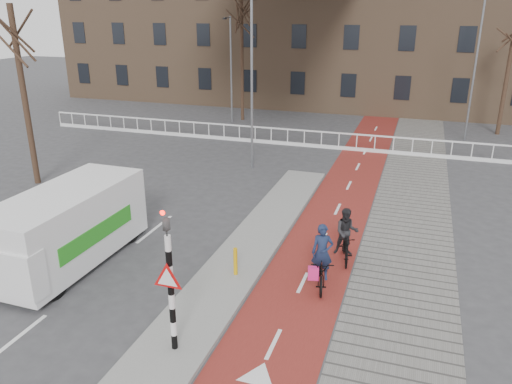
% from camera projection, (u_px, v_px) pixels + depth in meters
% --- Properties ---
extents(ground, '(120.00, 120.00, 0.00)m').
position_uv_depth(ground, '(230.00, 310.00, 13.25)').
color(ground, '#38383A').
rests_on(ground, ground).
extents(bike_lane, '(2.50, 60.00, 0.01)m').
position_uv_depth(bike_lane, '(345.00, 193.00, 21.71)').
color(bike_lane, maroon).
rests_on(bike_lane, ground).
extents(sidewalk, '(3.00, 60.00, 0.01)m').
position_uv_depth(sidewalk, '(412.00, 200.00, 20.87)').
color(sidewalk, slate).
rests_on(sidewalk, ground).
extents(curb_island, '(1.80, 16.00, 0.12)m').
position_uv_depth(curb_island, '(253.00, 242.00, 17.00)').
color(curb_island, gray).
rests_on(curb_island, ground).
extents(traffic_signal, '(0.80, 0.80, 3.68)m').
position_uv_depth(traffic_signal, '(170.00, 278.00, 10.94)').
color(traffic_signal, black).
rests_on(traffic_signal, curb_island).
extents(bollard, '(0.12, 0.12, 0.85)m').
position_uv_depth(bollard, '(235.00, 261.00, 14.68)').
color(bollard, '#D39D0B').
rests_on(bollard, curb_island).
extents(cyclist_near, '(1.02, 1.92, 1.90)m').
position_uv_depth(cyclist_near, '(321.00, 266.00, 14.20)').
color(cyclist_near, black).
rests_on(cyclist_near, bike_lane).
extents(cyclist_far, '(0.85, 1.69, 1.77)m').
position_uv_depth(cyclist_far, '(346.00, 240.00, 15.59)').
color(cyclist_far, black).
rests_on(cyclist_far, bike_lane).
extents(van, '(2.29, 5.53, 2.37)m').
position_uv_depth(van, '(67.00, 226.00, 15.36)').
color(van, white).
rests_on(van, ground).
extents(railing, '(28.00, 0.10, 0.99)m').
position_uv_depth(railing, '(255.00, 137.00, 29.76)').
color(railing, silver).
rests_on(railing, ground).
extents(townhouse_row, '(46.00, 10.00, 15.90)m').
position_uv_depth(townhouse_row, '(338.00, 5.00, 39.92)').
color(townhouse_row, '#7F6047').
rests_on(townhouse_row, ground).
extents(tree_left, '(0.26, 0.26, 7.75)m').
position_uv_depth(tree_left, '(25.00, 98.00, 21.63)').
color(tree_left, black).
rests_on(tree_left, ground).
extents(tree_mid, '(0.23, 0.23, 8.40)m').
position_uv_depth(tree_mid, '(242.00, 60.00, 34.53)').
color(tree_mid, black).
rests_on(tree_mid, ground).
extents(tree_right, '(0.26, 0.26, 7.14)m').
position_uv_depth(tree_right, '(507.00, 77.00, 30.57)').
color(tree_right, black).
rests_on(tree_right, ground).
extents(streetlight_near, '(0.12, 0.12, 8.63)m').
position_uv_depth(streetlight_near, '(252.00, 81.00, 23.66)').
color(streetlight_near, slate).
rests_on(streetlight_near, ground).
extents(streetlight_left, '(0.12, 0.12, 7.08)m').
position_uv_depth(streetlight_left, '(231.00, 71.00, 34.07)').
color(streetlight_left, slate).
rests_on(streetlight_left, ground).
extents(streetlight_right, '(0.12, 0.12, 8.32)m').
position_uv_depth(streetlight_right, '(475.00, 70.00, 28.98)').
color(streetlight_right, slate).
rests_on(streetlight_right, ground).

